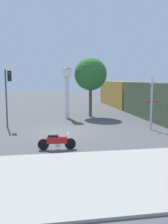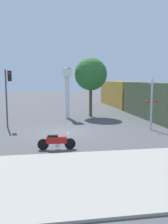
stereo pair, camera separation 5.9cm
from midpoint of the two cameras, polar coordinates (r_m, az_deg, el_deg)
The scene contains 8 objects.
ground_plane at distance 17.85m, azimuth -4.79°, elevation -4.52°, with size 120.00×120.00×0.00m, color #4C4C4F.
sidewalk_strip at distance 9.77m, azimuth -0.67°, elevation -14.52°, with size 36.00×6.00×0.10m.
motorcycle at distance 13.38m, azimuth -6.18°, elevation -6.75°, with size 2.01×0.44×0.89m.
clock_tower at distance 23.68m, azimuth -3.81°, elevation 6.23°, with size 0.92×0.92×4.89m.
freight_train at distance 29.92m, azimuth 11.56°, elevation 3.51°, with size 2.80×22.72×3.40m.
traffic_light at distance 20.08m, azimuth -16.92°, elevation 5.30°, with size 0.50×0.35×4.45m.
railroad_crossing_signal at distance 18.90m, azimuth 15.29°, elevation 2.31°, with size 0.90×0.82×3.82m.
street_tree at distance 24.88m, azimuth 1.62°, elevation 8.61°, with size 3.21×3.21×5.82m.
Camera 2 is at (-1.33, -17.41, 3.72)m, focal length 40.00 mm.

